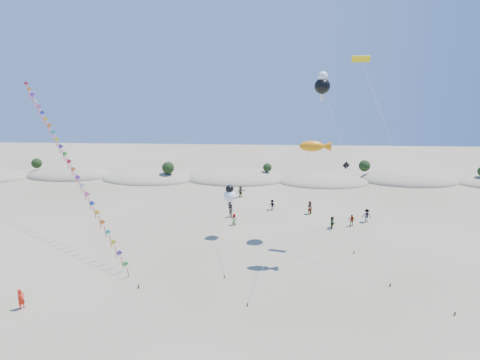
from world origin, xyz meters
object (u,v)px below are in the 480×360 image
object	(u,v)px
fish_kite	(315,146)
parafoil_kite	(363,66)
flyer_foreground	(21,299)
kite_train	(68,159)

from	to	relation	value
fish_kite	parafoil_kite	distance (m)	10.95
parafoil_kite	fish_kite	bearing A→B (deg)	-135.29
parafoil_kite	flyer_foreground	world-z (taller)	parafoil_kite
kite_train	flyer_foreground	size ratio (longest dim) A/B	12.89
flyer_foreground	parafoil_kite	bearing A→B (deg)	-42.16
fish_kite	parafoil_kite	size ratio (longest dim) A/B	0.61
kite_train	fish_kite	size ratio (longest dim) A/B	1.82
flyer_foreground	kite_train	bearing A→B (deg)	29.80
fish_kite	parafoil_kite	bearing A→B (deg)	44.71
kite_train	fish_kite	bearing A→B (deg)	-11.24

